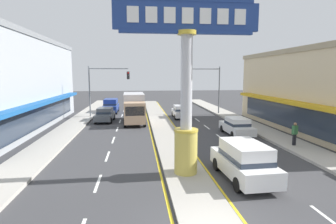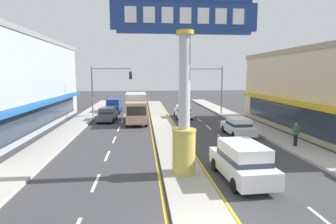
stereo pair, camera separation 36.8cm
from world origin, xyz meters
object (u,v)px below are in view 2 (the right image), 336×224
at_px(traffic_light_left_side, 107,82).
at_px(suv_near_right_lane, 114,105).
at_px(sedan_mid_left_lane, 238,126).
at_px(sedan_far_left_oncoming, 183,111).
at_px(district_sign, 184,86).
at_px(box_truck_near_left_lane, 136,107).
at_px(sedan_far_right_lane, 107,114).
at_px(pedestrian_near_kerb, 296,133).
at_px(traffic_light_right_side, 209,82).
at_px(suv_kerb_right, 242,161).
at_px(storefront_right, 334,90).

xyz_separation_m(traffic_light_left_side, suv_near_right_lane, (0.29, 4.20, -3.26)).
distance_m(traffic_light_left_side, suv_near_right_lane, 5.33).
xyz_separation_m(sedan_mid_left_lane, sedan_far_left_oncoming, (-3.30, 9.83, 0.00)).
bearing_deg(district_sign, box_truck_near_left_lane, 99.78).
bearing_deg(sedan_far_right_lane, suv_near_right_lane, 90.01).
relative_size(traffic_light_left_side, sedan_far_left_oncoming, 1.43).
height_order(traffic_light_left_side, sedan_far_left_oncoming, traffic_light_left_side).
distance_m(suv_near_right_lane, pedestrian_near_kerb, 24.61).
height_order(traffic_light_right_side, pedestrian_near_kerb, traffic_light_right_side).
xyz_separation_m(traffic_light_left_side, suv_kerb_right, (9.10, -20.88, -3.26)).
bearing_deg(suv_near_right_lane, traffic_light_left_side, -93.90).
relative_size(suv_near_right_lane, sedan_far_right_lane, 1.06).
bearing_deg(suv_near_right_lane, district_sign, -75.95).
height_order(traffic_light_right_side, suv_near_right_lane, traffic_light_right_side).
distance_m(traffic_light_left_side, traffic_light_right_side, 12.71).
relative_size(district_sign, traffic_light_right_side, 1.40).
xyz_separation_m(storefront_right, suv_near_right_lane, (-21.58, 14.07, -2.77)).
bearing_deg(sedan_far_left_oncoming, storefront_right, -33.93).
xyz_separation_m(suv_near_right_lane, pedestrian_near_kerb, (14.73, -19.71, 0.12)).
distance_m(storefront_right, sedan_far_left_oncoming, 15.68).
xyz_separation_m(traffic_light_right_side, pedestrian_near_kerb, (2.34, -16.38, -3.14)).
height_order(box_truck_near_left_lane, pedestrian_near_kerb, box_truck_near_left_lane).
bearing_deg(sedan_far_left_oncoming, traffic_light_right_side, 30.93).
bearing_deg(pedestrian_near_kerb, sedan_mid_left_lane, 120.78).
bearing_deg(sedan_far_right_lane, suv_kerb_right, -64.10).
relative_size(storefront_right, traffic_light_right_side, 3.25).
relative_size(district_sign, sedan_far_right_lane, 1.98).
height_order(district_sign, suv_kerb_right, district_sign).
height_order(traffic_light_right_side, sedan_mid_left_lane, traffic_light_right_side).
distance_m(traffic_light_left_side, sedan_far_right_lane, 4.42).
xyz_separation_m(district_sign, traffic_light_right_side, (6.34, 20.85, -0.41)).
bearing_deg(suv_near_right_lane, traffic_light_right_side, -15.03).
bearing_deg(traffic_light_right_side, sedan_mid_left_lane, -91.36).
relative_size(traffic_light_right_side, pedestrian_near_kerb, 3.77).
relative_size(district_sign, storefront_right, 0.43).
bearing_deg(box_truck_near_left_lane, storefront_right, -18.63).
distance_m(traffic_light_left_side, sedan_far_left_oncoming, 9.81).
height_order(storefront_right, sedan_far_left_oncoming, storefront_right).
height_order(sedan_mid_left_lane, pedestrian_near_kerb, pedestrian_near_kerb).
bearing_deg(traffic_light_right_side, pedestrian_near_kerb, -81.87).
distance_m(storefront_right, sedan_mid_left_lane, 10.00).
relative_size(traffic_light_right_side, suv_near_right_lane, 1.34).
distance_m(storefront_right, traffic_light_left_side, 24.00).
bearing_deg(suv_near_right_lane, storefront_right, -33.10).
distance_m(storefront_right, suv_near_right_lane, 25.91).
relative_size(district_sign, box_truck_near_left_lane, 1.25).
bearing_deg(storefront_right, suv_near_right_lane, 146.90).
height_order(sedan_far_right_lane, pedestrian_near_kerb, pedestrian_near_kerb).
distance_m(storefront_right, pedestrian_near_kerb, 9.26).
bearing_deg(storefront_right, sedan_far_left_oncoming, 146.07).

